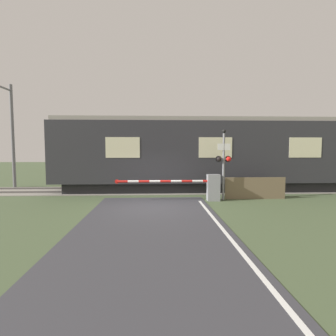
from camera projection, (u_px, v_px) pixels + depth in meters
The scene contains 8 objects.
ground_plane at pixel (153, 206), 11.53m from camera, with size 80.00×80.00×0.00m, color #475638.
road_strip at pixel (145, 335), 3.55m from camera, with size 4.97×20.00×0.02m.
track_bed at pixel (154, 190), 15.90m from camera, with size 36.00×3.20×0.13m.
train at pixel (210, 154), 15.88m from camera, with size 18.41×3.00×4.32m.
crossing_barrier at pixel (206, 187), 12.76m from camera, with size 5.07×0.44×1.29m.
signal_post at pixel (224, 160), 12.80m from camera, with size 0.77×0.26×3.48m.
catenary_pole at pixel (12, 134), 17.00m from camera, with size 0.20×1.90×6.67m.
roadside_fence at pixel (255, 188), 13.20m from camera, with size 3.07×0.06×1.10m.
Camera 1 is at (0.18, -11.39, 2.53)m, focal length 28.00 mm.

